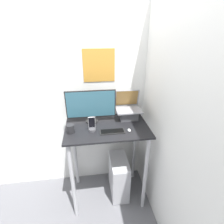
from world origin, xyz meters
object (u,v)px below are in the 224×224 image
laptop (128,111)px  mouse (129,130)px  cell_phone (92,127)px  computer_tower (119,176)px  monitor (91,106)px  keyboard (112,131)px

laptop → mouse: bearing=-100.6°
mouse → cell_phone: bearing=170.2°
laptop → computer_tower: (-0.13, -0.15, -0.91)m
monitor → computer_tower: (0.33, -0.13, -1.02)m
cell_phone → computer_tower: 0.93m
cell_phone → computer_tower: cell_phone is taller
computer_tower → cell_phone: bearing=-165.2°
computer_tower → keyboard: bearing=-126.7°
keyboard → computer_tower: keyboard is taller
keyboard → mouse: bearing=-1.9°
keyboard → cell_phone: size_ratio=1.59×
monitor → computer_tower: 1.08m
monitor → keyboard: (0.21, -0.28, -0.20)m
laptop → mouse: 0.33m
mouse → monitor: bearing=144.8°
keyboard → mouse: (0.19, -0.01, 0.00)m
laptop → mouse: laptop is taller
laptop → cell_phone: laptop is taller
keyboard → computer_tower: 0.84m
laptop → computer_tower: size_ratio=0.61×
cell_phone → mouse: bearing=-9.8°
mouse → cell_phone: size_ratio=0.32×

